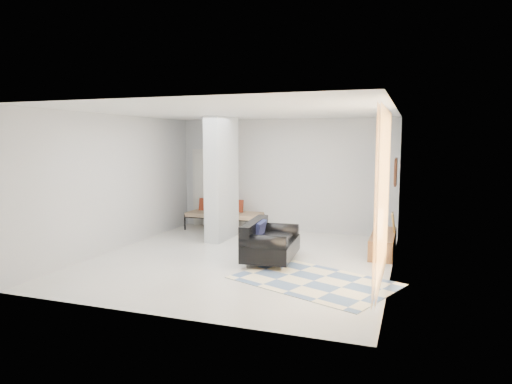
% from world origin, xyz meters
% --- Properties ---
extents(floor, '(6.00, 6.00, 0.00)m').
position_xyz_m(floor, '(0.00, 0.00, 0.00)').
color(floor, silver).
rests_on(floor, ground).
extents(ceiling, '(6.00, 6.00, 0.00)m').
position_xyz_m(ceiling, '(0.00, 0.00, 2.80)').
color(ceiling, white).
rests_on(ceiling, wall_back).
extents(wall_back, '(6.00, 0.00, 6.00)m').
position_xyz_m(wall_back, '(0.00, 3.00, 1.40)').
color(wall_back, silver).
rests_on(wall_back, ground).
extents(wall_front, '(6.00, 0.00, 6.00)m').
position_xyz_m(wall_front, '(0.00, -3.00, 1.40)').
color(wall_front, silver).
rests_on(wall_front, ground).
extents(wall_left, '(0.00, 6.00, 6.00)m').
position_xyz_m(wall_left, '(-2.75, 0.00, 1.40)').
color(wall_left, silver).
rests_on(wall_left, ground).
extents(wall_right, '(0.00, 6.00, 6.00)m').
position_xyz_m(wall_right, '(2.75, 0.00, 1.40)').
color(wall_right, silver).
rests_on(wall_right, ground).
extents(partition_column, '(0.35, 1.20, 2.80)m').
position_xyz_m(partition_column, '(-1.10, 1.60, 1.40)').
color(partition_column, silver).
rests_on(partition_column, floor).
extents(hallway_door, '(0.85, 0.06, 2.04)m').
position_xyz_m(hallway_door, '(-2.10, 2.96, 1.02)').
color(hallway_door, silver).
rests_on(hallway_door, floor).
extents(curtain, '(0.00, 2.55, 2.55)m').
position_xyz_m(curtain, '(2.67, -1.15, 1.45)').
color(curtain, '#EEA03E').
rests_on(curtain, wall_right).
extents(wall_art, '(0.04, 0.45, 0.55)m').
position_xyz_m(wall_art, '(2.72, 1.41, 1.65)').
color(wall_art, '#3E1E10').
rests_on(wall_art, wall_right).
extents(media_console, '(0.45, 1.66, 0.80)m').
position_xyz_m(media_console, '(2.52, 1.41, 0.21)').
color(media_console, brown).
rests_on(media_console, floor).
extents(loveseat, '(0.97, 1.54, 0.76)m').
position_xyz_m(loveseat, '(0.51, 0.06, 0.36)').
color(loveseat, silver).
rests_on(loveseat, floor).
extents(daybed, '(1.90, 0.82, 0.77)m').
position_xyz_m(daybed, '(-1.50, 2.62, 0.41)').
color(daybed, black).
rests_on(daybed, floor).
extents(area_rug, '(2.89, 2.44, 0.01)m').
position_xyz_m(area_rug, '(1.60, -0.90, 0.01)').
color(area_rug, beige).
rests_on(area_rug, floor).
extents(cylinder_lamp, '(0.11, 0.11, 0.58)m').
position_xyz_m(cylinder_lamp, '(2.50, 0.81, 0.69)').
color(cylinder_lamp, white).
rests_on(cylinder_lamp, media_console).
extents(bronze_figurine, '(0.13, 0.13, 0.23)m').
position_xyz_m(bronze_figurine, '(2.47, 2.02, 0.51)').
color(bronze_figurine, black).
rests_on(bronze_figurine, media_console).
extents(vase, '(0.17, 0.17, 0.18)m').
position_xyz_m(vase, '(2.47, 1.12, 0.49)').
color(vase, silver).
rests_on(vase, media_console).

